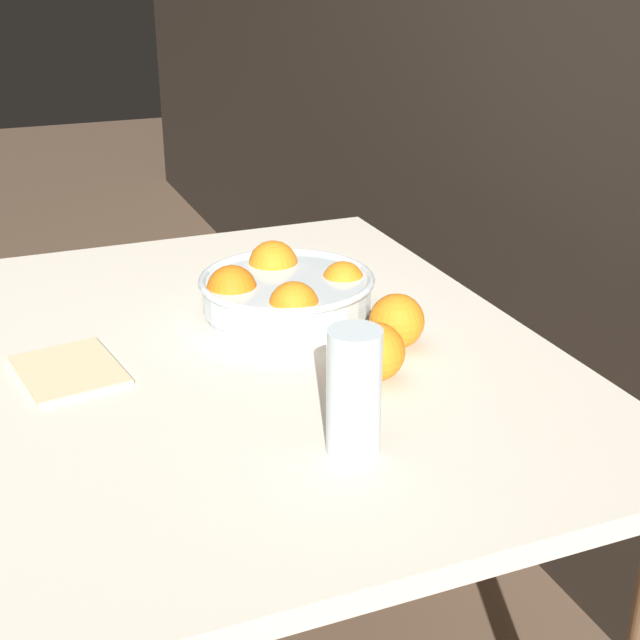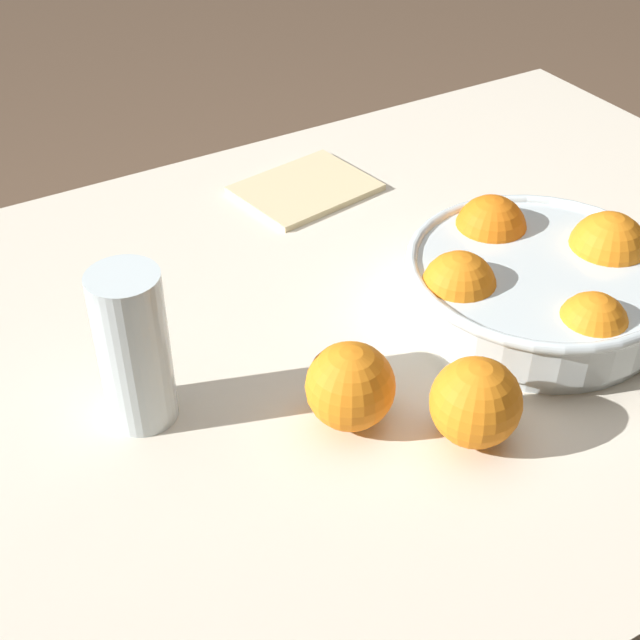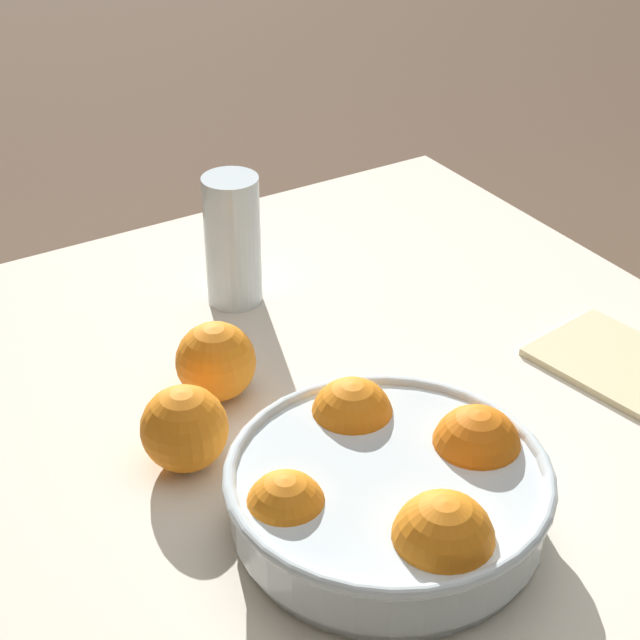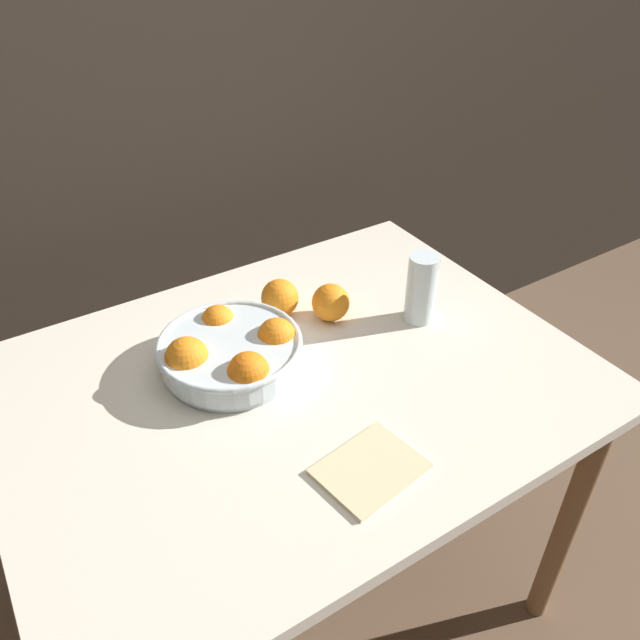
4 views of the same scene
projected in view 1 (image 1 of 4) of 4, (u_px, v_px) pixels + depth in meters
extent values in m
cube|color=beige|center=(252.00, 355.00, 1.34)|extent=(1.11, 0.85, 0.03)
cylinder|color=#936B47|center=(10.00, 458.00, 1.79)|extent=(0.05, 0.05, 0.74)
cylinder|color=#936B47|center=(342.00, 394.00, 2.04)|extent=(0.05, 0.05, 0.74)
cylinder|color=silver|center=(287.00, 311.00, 1.44)|extent=(0.26, 0.26, 0.02)
cylinder|color=silver|center=(287.00, 293.00, 1.43)|extent=(0.27, 0.27, 0.05)
torus|color=silver|center=(287.00, 279.00, 1.42)|extent=(0.28, 0.28, 0.01)
sphere|color=orange|center=(293.00, 305.00, 1.34)|extent=(0.08, 0.08, 0.08)
sphere|color=orange|center=(343.00, 282.00, 1.44)|extent=(0.07, 0.07, 0.07)
sphere|color=orange|center=(273.00, 265.00, 1.49)|extent=(0.08, 0.08, 0.08)
sphere|color=orange|center=(233.00, 290.00, 1.40)|extent=(0.08, 0.08, 0.08)
cylinder|color=#F4A314|center=(354.00, 408.00, 1.04)|extent=(0.06, 0.06, 0.11)
cylinder|color=silver|center=(354.00, 392.00, 1.03)|extent=(0.06, 0.06, 0.16)
sphere|color=orange|center=(375.00, 352.00, 1.22)|extent=(0.08, 0.08, 0.08)
sphere|color=orange|center=(397.00, 321.00, 1.32)|extent=(0.08, 0.08, 0.08)
cube|color=beige|center=(69.00, 370.00, 1.25)|extent=(0.19, 0.15, 0.01)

